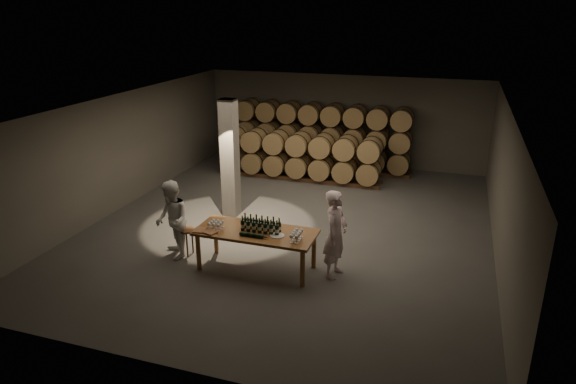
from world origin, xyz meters
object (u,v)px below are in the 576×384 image
(tasting_table, at_px, (256,235))
(notebook_near, at_px, (210,232))
(person_woman, at_px, (172,220))
(plate, at_px, (277,235))
(bottle_cluster, at_px, (261,226))
(stool, at_px, (187,234))
(person_man, at_px, (335,234))

(tasting_table, bearing_deg, notebook_near, -156.08)
(person_woman, bearing_deg, plate, 48.28)
(bottle_cluster, height_order, stool, bottle_cluster)
(tasting_table, relative_size, person_woman, 1.43)
(tasting_table, height_order, bottle_cluster, bottle_cluster)
(bottle_cluster, distance_m, person_man, 1.60)
(plate, relative_size, notebook_near, 1.13)
(plate, height_order, notebook_near, notebook_near)
(plate, bearing_deg, bottle_cluster, 166.12)
(plate, height_order, stool, plate)
(bottle_cluster, height_order, person_man, person_man)
(tasting_table, distance_m, person_man, 1.71)
(notebook_near, xyz_separation_m, person_man, (2.58, 0.66, 0.04))
(plate, xyz_separation_m, stool, (-2.28, 0.22, -0.38))
(tasting_table, height_order, plate, plate)
(bottle_cluster, bearing_deg, stool, 176.34)
(bottle_cluster, relative_size, person_man, 0.45)
(notebook_near, xyz_separation_m, person_woman, (-1.11, 0.34, -0.01))
(bottle_cluster, distance_m, stool, 1.95)
(bottle_cluster, bearing_deg, notebook_near, -157.92)
(person_woman, bearing_deg, stool, 86.39)
(notebook_near, height_order, stool, notebook_near)
(notebook_near, relative_size, person_man, 0.14)
(notebook_near, xyz_separation_m, stool, (-0.87, 0.53, -0.39))
(stool, bearing_deg, person_woman, -142.70)
(plate, xyz_separation_m, person_woman, (-2.52, 0.04, -0.00))
(stool, height_order, person_woman, person_woman)
(bottle_cluster, bearing_deg, person_woman, -178.26)
(plate, height_order, person_man, person_man)
(tasting_table, bearing_deg, plate, -9.68)
(notebook_near, bearing_deg, stool, 166.88)
(bottle_cluster, height_order, notebook_near, bottle_cluster)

